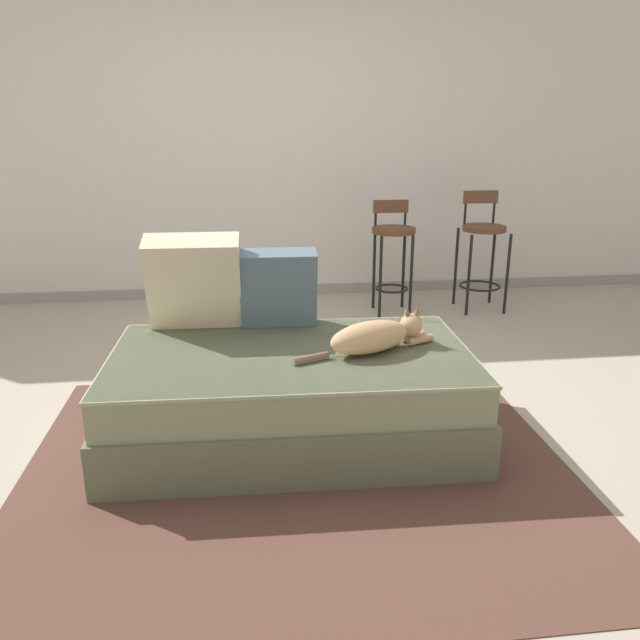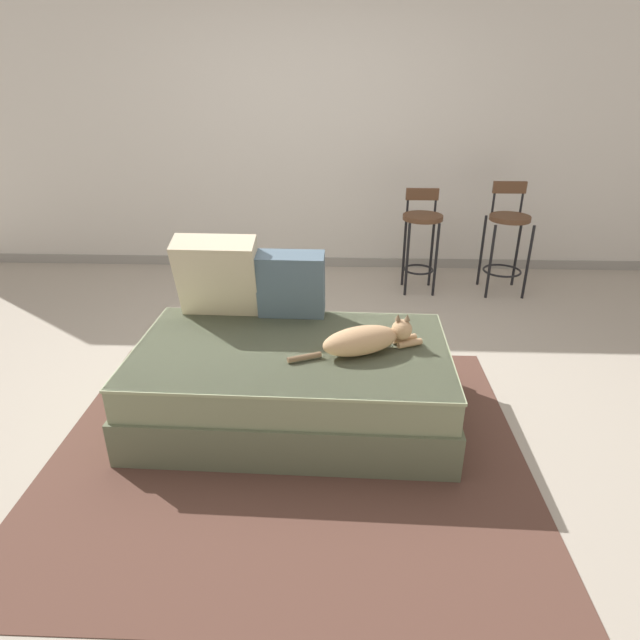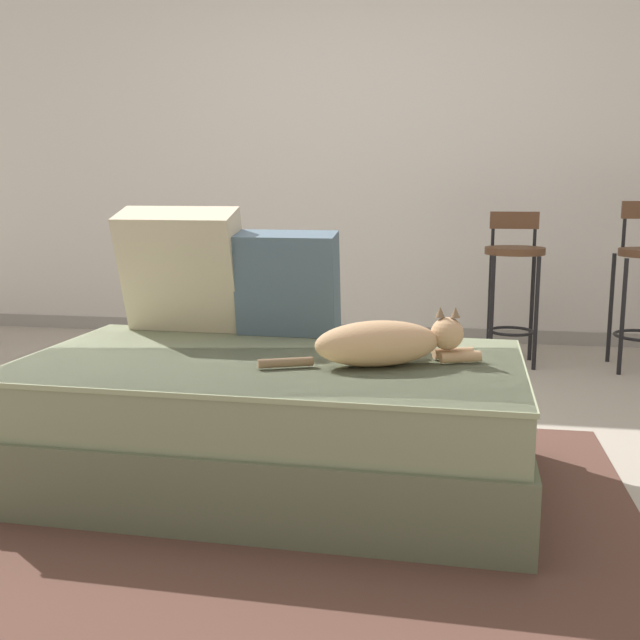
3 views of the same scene
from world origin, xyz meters
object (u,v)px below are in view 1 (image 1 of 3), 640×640
Objects in this scene: couch at (292,394)px; throw_pillow_middle at (278,288)px; bar_stool_near_window at (393,244)px; bar_stool_by_doorway at (482,245)px; throw_pillow_corner at (194,281)px; cat at (375,336)px.

throw_pillow_middle is (-0.03, 0.40, 0.43)m from couch.
throw_pillow_middle is 1.88m from bar_stool_near_window.
bar_stool_near_window is 0.93× the size of bar_stool_by_doorway.
throw_pillow_corner is (-0.46, 0.41, 0.47)m from couch.
bar_stool_near_window is at bearing 64.38° from couch.
throw_pillow_corner is 2.68m from bar_stool_by_doorway.
bar_stool_by_doorway is at bearing 57.48° from cat.
bar_stool_by_doorway is at bearing 36.30° from throw_pillow_corner.
couch is 4.23× the size of throw_pillow_middle.
cat is (0.86, -0.45, -0.18)m from throw_pillow_corner.
throw_pillow_corner is at bearing -131.89° from bar_stool_near_window.
bar_stool_near_window is at bearing 74.57° from cat.
bar_stool_by_doorway is at bearing -0.05° from bar_stool_near_window.
bar_stool_by_doorway reaches higher than couch.
bar_stool_near_window reaches higher than cat.
couch is 0.49m from cat.
cat reaches higher than couch.
throw_pillow_corner is at bearing 138.47° from couch.
throw_pillow_corner is 0.98m from cat.
throw_pillow_corner is 0.53× the size of bar_stool_by_doorway.
bar_stool_near_window reaches higher than throw_pillow_middle.
throw_pillow_middle is at bearing -137.24° from bar_stool_by_doorway.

